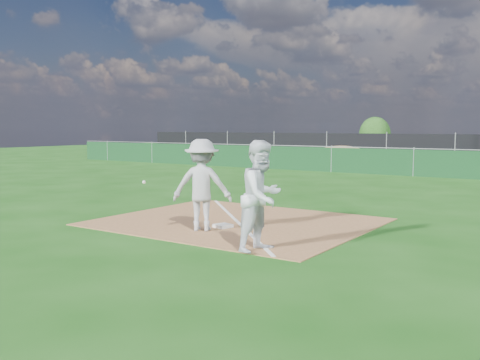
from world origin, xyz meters
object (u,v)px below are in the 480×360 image
first_base (223,226)px  play_at_first (202,185)px  car_mid (447,149)px  tree_left (375,135)px  car_left (360,148)px  runner (262,196)px

first_base → play_at_first: bearing=-109.6°
car_mid → tree_left: bearing=54.6°
tree_left → car_left: bearing=-78.5°
car_left → play_at_first: bearing=178.7°
runner → car_left: bearing=24.8°
first_base → car_left: 28.09m
first_base → runner: bearing=-36.2°
first_base → tree_left: 34.83m
first_base → car_mid: size_ratio=0.07×
first_base → tree_left: bearing=104.8°
first_base → car_left: car_left is taller
car_left → tree_left: 6.79m
play_at_first → car_left: bearing=105.0°
car_left → runner: bearing=-178.0°
first_base → play_at_first: (-0.18, -0.51, 0.94)m
play_at_first → car_left: 28.52m
first_base → play_at_first: size_ratio=0.14×
first_base → tree_left: tree_left is taller
car_mid → runner: bearing=-164.7°
first_base → tree_left: size_ratio=0.11×
first_base → car_left: size_ratio=0.08×
runner → play_at_first: bearing=73.9°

